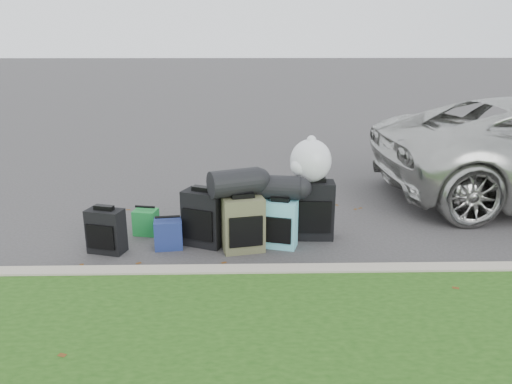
{
  "coord_description": "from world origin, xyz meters",
  "views": [
    {
      "loc": [
        -0.22,
        -5.4,
        2.27
      ],
      "look_at": [
        -0.1,
        0.2,
        0.55
      ],
      "focal_mm": 35.0,
      "sensor_mm": 36.0,
      "label": 1
    }
  ],
  "objects_px": {
    "tote_green": "(146,222)",
    "tote_navy": "(168,234)",
    "suitcase_large_black_left": "(204,218)",
    "suitcase_olive": "(243,224)",
    "suitcase_teal": "(280,224)",
    "suitcase_large_black_right": "(314,210)",
    "suitcase_small_black": "(106,231)"
  },
  "relations": [
    {
      "from": "tote_green",
      "to": "tote_navy",
      "type": "height_order",
      "value": "tote_navy"
    },
    {
      "from": "suitcase_large_black_left",
      "to": "suitcase_olive",
      "type": "height_order",
      "value": "suitcase_large_black_left"
    },
    {
      "from": "suitcase_olive",
      "to": "suitcase_teal",
      "type": "xyz_separation_m",
      "value": [
        0.41,
        0.09,
        -0.04
      ]
    },
    {
      "from": "suitcase_large_black_right",
      "to": "tote_green",
      "type": "relative_size",
      "value": 2.25
    },
    {
      "from": "suitcase_large_black_left",
      "to": "suitcase_teal",
      "type": "height_order",
      "value": "suitcase_large_black_left"
    },
    {
      "from": "suitcase_large_black_left",
      "to": "tote_green",
      "type": "height_order",
      "value": "suitcase_large_black_left"
    },
    {
      "from": "suitcase_olive",
      "to": "tote_navy",
      "type": "relative_size",
      "value": 1.87
    },
    {
      "from": "suitcase_small_black",
      "to": "suitcase_olive",
      "type": "xyz_separation_m",
      "value": [
        1.51,
        0.01,
        0.06
      ]
    },
    {
      "from": "suitcase_teal",
      "to": "tote_green",
      "type": "relative_size",
      "value": 1.77
    },
    {
      "from": "suitcase_olive",
      "to": "tote_green",
      "type": "relative_size",
      "value": 2.01
    },
    {
      "from": "suitcase_small_black",
      "to": "suitcase_teal",
      "type": "bearing_deg",
      "value": 19.29
    },
    {
      "from": "suitcase_large_black_right",
      "to": "tote_navy",
      "type": "height_order",
      "value": "suitcase_large_black_right"
    },
    {
      "from": "suitcase_olive",
      "to": "tote_green",
      "type": "xyz_separation_m",
      "value": [
        -1.18,
        0.52,
        -0.16
      ]
    },
    {
      "from": "suitcase_olive",
      "to": "tote_green",
      "type": "distance_m",
      "value": 1.3
    },
    {
      "from": "suitcase_large_black_left",
      "to": "tote_green",
      "type": "bearing_deg",
      "value": 178.55
    },
    {
      "from": "suitcase_small_black",
      "to": "suitcase_large_black_right",
      "type": "relative_size",
      "value": 0.72
    },
    {
      "from": "suitcase_small_black",
      "to": "suitcase_olive",
      "type": "relative_size",
      "value": 0.8
    },
    {
      "from": "suitcase_olive",
      "to": "suitcase_large_black_right",
      "type": "xyz_separation_m",
      "value": [
        0.83,
        0.36,
        0.04
      ]
    },
    {
      "from": "suitcase_large_black_left",
      "to": "suitcase_large_black_right",
      "type": "relative_size",
      "value": 0.94
    },
    {
      "from": "suitcase_large_black_left",
      "to": "suitcase_large_black_right",
      "type": "bearing_deg",
      "value": 31.93
    },
    {
      "from": "suitcase_olive",
      "to": "tote_navy",
      "type": "bearing_deg",
      "value": 161.69
    },
    {
      "from": "suitcase_teal",
      "to": "tote_navy",
      "type": "bearing_deg",
      "value": -163.64
    },
    {
      "from": "suitcase_large_black_left",
      "to": "suitcase_olive",
      "type": "xyz_separation_m",
      "value": [
        0.45,
        -0.17,
        -0.01
      ]
    },
    {
      "from": "suitcase_teal",
      "to": "tote_navy",
      "type": "height_order",
      "value": "suitcase_teal"
    },
    {
      "from": "suitcase_olive",
      "to": "tote_green",
      "type": "height_order",
      "value": "suitcase_olive"
    },
    {
      "from": "suitcase_small_black",
      "to": "tote_navy",
      "type": "relative_size",
      "value": 1.49
    },
    {
      "from": "suitcase_small_black",
      "to": "suitcase_large_black_right",
      "type": "xyz_separation_m",
      "value": [
        2.34,
        0.37,
        0.1
      ]
    },
    {
      "from": "suitcase_small_black",
      "to": "suitcase_teal",
      "type": "height_order",
      "value": "suitcase_teal"
    },
    {
      "from": "tote_green",
      "to": "suitcase_small_black",
      "type": "bearing_deg",
      "value": -111.23
    },
    {
      "from": "suitcase_teal",
      "to": "suitcase_large_black_right",
      "type": "bearing_deg",
      "value": 48.61
    },
    {
      "from": "suitcase_small_black",
      "to": "tote_green",
      "type": "bearing_deg",
      "value": 73.97
    },
    {
      "from": "suitcase_large_black_left",
      "to": "tote_green",
      "type": "xyz_separation_m",
      "value": [
        -0.73,
        0.34,
        -0.17
      ]
    }
  ]
}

